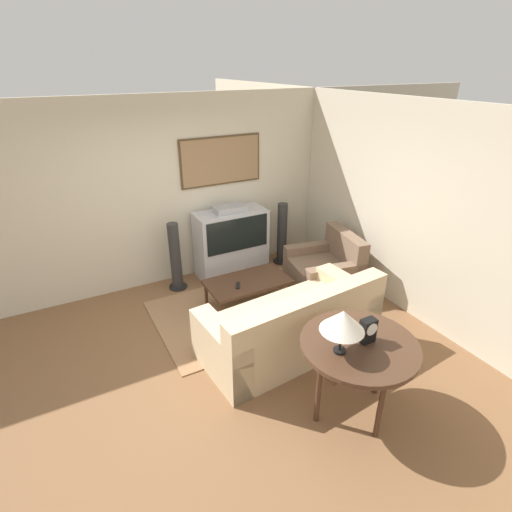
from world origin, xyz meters
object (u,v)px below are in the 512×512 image
Objects in this scene: armchair at (325,271)px; mantel_clock at (368,331)px; speaker_tower_right at (282,235)px; coffee_table at (248,283)px; speaker_tower_left at (175,258)px; tv at (231,242)px; table_lamp at (343,321)px; console_table at (359,350)px; couch at (292,326)px.

armchair is 2.37m from mantel_clock.
armchair is 1.04× the size of speaker_tower_right.
coffee_table is 1.19m from speaker_tower_left.
tv is 2.71× the size of table_lamp.
table_lamp is 1.81× the size of mantel_clock.
table_lamp is at bearing -25.16° from armchair.
armchair is 2.55× the size of table_lamp.
coffee_table is 2.18m from mantel_clock.
armchair is at bearing -85.21° from speaker_tower_right.
armchair is 1.00× the size of console_table.
mantel_clock is 0.23× the size of speaker_tower_left.
console_table is (-1.17, -1.99, 0.45)m from armchair.
coffee_table is 4.77× the size of mantel_clock.
mantel_clock reaches higher than speaker_tower_right.
armchair is 4.62× the size of mantel_clock.
couch reaches higher than console_table.
console_table reaches higher than coffee_table.
coffee_table is at bearing -54.52° from speaker_tower_left.
speaker_tower_right is at bearing -123.51° from couch.
couch is 1.35m from table_lamp.
tv is 1.06× the size of armchair.
tv is at bearing 88.10° from mantel_clock.
armchair is at bearing 54.85° from table_lamp.
console_table is (0.01, -1.06, 0.42)m from couch.
console_table is at bearing 85.94° from couch.
tv is 0.91m from speaker_tower_right.
speaker_tower_right is at bearing 0.00° from speaker_tower_left.
speaker_tower_left is at bearing -109.27° from armchair.
couch is 2.07× the size of speaker_tower_right.
tv reaches higher than speaker_tower_right.
tv is 3.17m from table_lamp.
couch is at bearing -118.65° from speaker_tower_right.
couch is 2.07× the size of speaker_tower_left.
armchair is 1.09m from speaker_tower_right.
mantel_clock reaches higher than coffee_table.
armchair is at bearing 61.13° from mantel_clock.
mantel_clock is at bearing 89.69° from couch.
speaker_tower_right is at bearing 40.39° from coffee_table.
speaker_tower_left reaches higher than coffee_table.
console_table is at bearing -109.45° from speaker_tower_right.
mantel_clock is 0.23× the size of speaker_tower_right.
coffee_table is 2.24m from table_lamp.
table_lamp is (-1.40, -2.00, 0.84)m from armchair.
couch is 1.92× the size of coffee_table.
tv is 1.02× the size of coffee_table.
coffee_table is at bearing 93.27° from mantel_clock.
armchair is at bearing -4.94° from coffee_table.
couch is 1.14m from console_table.
table_lamp is 0.41× the size of speaker_tower_right.
tv is at bearing 1.48° from speaker_tower_left.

